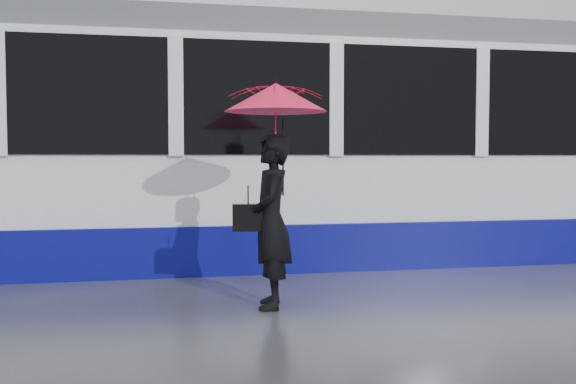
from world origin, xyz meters
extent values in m
plane|color=#2A2A2F|center=(0.00, 0.00, 0.00)|extent=(90.00, 90.00, 0.00)
cube|color=#3F3D38|center=(0.00, 1.78, 0.01)|extent=(34.00, 0.07, 0.02)
cube|color=#3F3D38|center=(0.00, 3.22, 0.01)|extent=(34.00, 0.07, 0.02)
cube|color=white|center=(1.00, 2.50, 1.52)|extent=(24.00, 2.40, 2.95)
cube|color=#0A0C76|center=(1.00, 2.50, 0.31)|extent=(24.00, 2.56, 0.62)
cube|color=black|center=(1.00, 2.50, 2.20)|extent=(23.00, 2.48, 1.40)
cube|color=#515358|center=(1.00, 2.50, 3.17)|extent=(23.60, 2.20, 0.35)
imported|color=black|center=(-0.65, -0.50, 0.84)|extent=(0.48, 0.66, 1.69)
imported|color=#EF1458|center=(-0.60, -0.50, 1.78)|extent=(1.04, 1.05, 0.84)
cone|color=#EF1458|center=(-0.60, -0.50, 2.04)|extent=(1.11, 1.11, 0.27)
cylinder|color=black|center=(-0.60, -0.50, 2.20)|extent=(0.01, 0.01, 0.06)
cylinder|color=black|center=(-0.52, -0.48, 1.46)|extent=(0.02, 0.02, 0.74)
cube|color=black|center=(-0.87, -0.48, 0.88)|extent=(0.32, 0.17, 0.26)
cylinder|color=black|center=(-0.87, -0.48, 1.10)|extent=(0.01, 0.01, 0.18)
camera|label=1|loc=(-1.70, -6.60, 1.45)|focal=40.00mm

